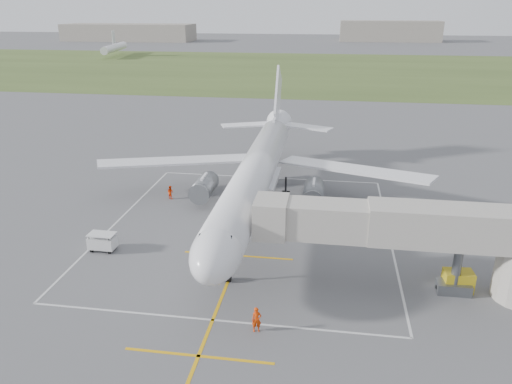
# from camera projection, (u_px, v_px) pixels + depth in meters

# --- Properties ---
(ground) EXTENTS (700.00, 700.00, 0.00)m
(ground) POSITION_uv_depth(u_px,v_px,m) (255.00, 213.00, 54.61)
(ground) COLOR #5D5D60
(ground) RESTS_ON ground
(grass_strip) EXTENTS (700.00, 120.00, 0.02)m
(grass_strip) POSITION_uv_depth(u_px,v_px,m) (312.00, 69.00, 174.82)
(grass_strip) COLOR #415525
(grass_strip) RESTS_ON ground
(apron_markings) EXTENTS (28.20, 60.00, 0.01)m
(apron_markings) POSITION_uv_depth(u_px,v_px,m) (246.00, 236.00, 49.22)
(apron_markings) COLOR #EAA80D
(apron_markings) RESTS_ON ground
(airliner) EXTENTS (38.93, 46.75, 13.52)m
(airliner) POSITION_uv_depth(u_px,v_px,m) (256.00, 173.00, 53.75)
(airliner) COLOR white
(airliner) RESTS_ON ground
(jet_bridge) EXTENTS (23.40, 5.00, 7.20)m
(jet_bridge) POSITION_uv_depth(u_px,v_px,m) (430.00, 237.00, 38.21)
(jet_bridge) COLOR #A5A095
(jet_bridge) RESTS_ON ground
(gpu_unit) EXTENTS (2.35, 1.74, 1.68)m
(gpu_unit) POSITION_uv_depth(u_px,v_px,m) (458.00, 281.00, 39.61)
(gpu_unit) COLOR gold
(gpu_unit) RESTS_ON ground
(baggage_cart) EXTENTS (2.47, 1.52, 1.69)m
(baggage_cart) POSITION_uv_depth(u_px,v_px,m) (102.00, 242.00, 46.06)
(baggage_cart) COLOR silver
(baggage_cart) RESTS_ON ground
(ramp_worker_nose) EXTENTS (0.77, 0.61, 1.86)m
(ramp_worker_nose) POSITION_uv_depth(u_px,v_px,m) (257.00, 320.00, 34.57)
(ramp_worker_nose) COLOR red
(ramp_worker_nose) RESTS_ON ground
(ramp_worker_wing) EXTENTS (0.96, 0.87, 1.59)m
(ramp_worker_wing) POSITION_uv_depth(u_px,v_px,m) (170.00, 192.00, 58.45)
(ramp_worker_wing) COLOR #FA3A07
(ramp_worker_wing) RESTS_ON ground
(distant_hangars) EXTENTS (345.00, 49.00, 12.00)m
(distant_hangars) POSITION_uv_depth(u_px,v_px,m) (296.00, 33.00, 300.31)
(distant_hangars) COLOR gray
(distant_hangars) RESTS_ON ground
(distant_aircraft) EXTENTS (191.10, 37.07, 8.85)m
(distant_aircraft) POSITION_uv_depth(u_px,v_px,m) (320.00, 50.00, 208.54)
(distant_aircraft) COLOR white
(distant_aircraft) RESTS_ON ground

